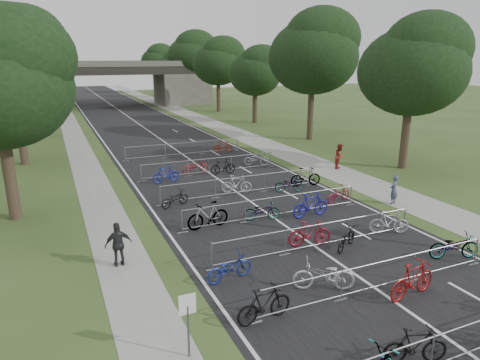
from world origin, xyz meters
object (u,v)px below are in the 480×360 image
object	(u,v)px
bike_1	(415,346)
pedestrian_a	(394,190)
pedestrian_c	(118,245)
park_sign	(188,314)
overpass_bridge	(112,84)
pedestrian_b	(340,156)

from	to	relation	value
bike_1	pedestrian_a	distance (m)	12.95
bike_1	pedestrian_a	size ratio (longest dim) A/B	1.09
bike_1	pedestrian_c	world-z (taller)	pedestrian_c
park_sign	overpass_bridge	bearing A→B (deg)	83.74
overpass_bridge	pedestrian_b	xyz separation A→B (m)	(8.81, -47.33, -2.66)
overpass_bridge	pedestrian_a	size ratio (longest dim) A/B	19.90
overpass_bridge	pedestrian_c	xyz separation A→B (m)	(-7.65, -56.05, -2.68)
pedestrian_a	pedestrian_c	world-z (taller)	pedestrian_c
bike_1	pedestrian_a	world-z (taller)	pedestrian_a
pedestrian_b	pedestrian_c	distance (m)	18.62
overpass_bridge	pedestrian_c	bearing A→B (deg)	-97.77
overpass_bridge	park_sign	world-z (taller)	overpass_bridge
pedestrian_a	pedestrian_b	world-z (taller)	pedestrian_b
park_sign	pedestrian_c	world-z (taller)	park_sign
bike_1	pedestrian_c	size ratio (longest dim) A/B	1.00
pedestrian_b	pedestrian_a	bearing A→B (deg)	-144.65
park_sign	pedestrian_c	xyz separation A→B (m)	(-0.85, 5.95, -0.41)
bike_1	pedestrian_c	distance (m)	10.44
overpass_bridge	park_sign	size ratio (longest dim) A/B	16.99
pedestrian_a	pedestrian_b	distance (m)	7.68
park_sign	pedestrian_a	bearing A→B (deg)	28.07
park_sign	pedestrian_c	distance (m)	6.02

